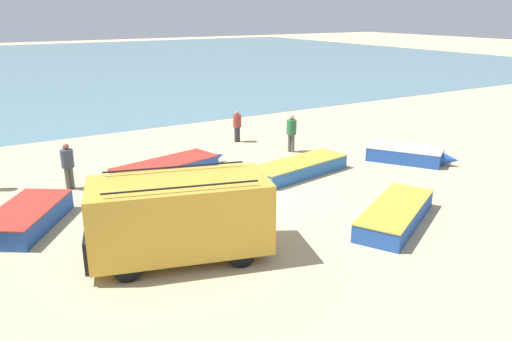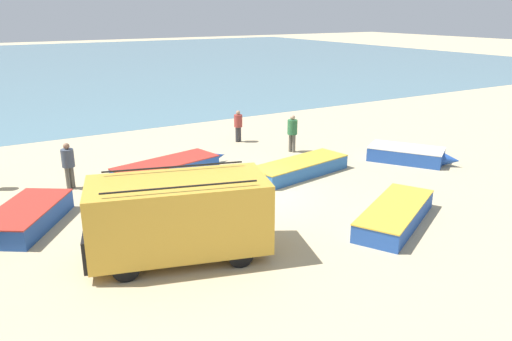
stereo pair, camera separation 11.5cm
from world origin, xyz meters
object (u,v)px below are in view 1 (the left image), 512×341
(parked_van, at_px, (179,215))
(fishing_rowboat_4, at_px, (397,212))
(fishing_rowboat_0, at_px, (28,216))
(fisherman_2, at_px, (67,162))
(fisherman_3, at_px, (237,123))
(fisherman_1, at_px, (291,130))
(fishing_rowboat_2, at_px, (169,168))
(fishing_rowboat_1, at_px, (296,169))
(fishing_rowboat_3, at_px, (408,154))

(parked_van, relative_size, fishing_rowboat_4, 1.06)
(fishing_rowboat_0, xyz_separation_m, fishing_rowboat_4, (10.06, -5.71, -0.03))
(fisherman_2, relative_size, fisherman_3, 1.10)
(fisherman_1, bearing_deg, fishing_rowboat_2, 153.34)
(fisherman_3, bearing_deg, fisherman_1, 28.84)
(fishing_rowboat_1, height_order, fishing_rowboat_3, fishing_rowboat_3)
(fishing_rowboat_1, distance_m, fisherman_1, 3.61)
(fishing_rowboat_1, xyz_separation_m, fishing_rowboat_2, (-4.37, 2.74, 0.01))
(fishing_rowboat_0, xyz_separation_m, fisherman_2, (1.82, 2.82, 0.73))
(fisherman_1, xyz_separation_m, fisherman_2, (-10.05, 0.10, -0.01))
(fishing_rowboat_1, height_order, fishing_rowboat_4, fishing_rowboat_4)
(fisherman_1, bearing_deg, fishing_rowboat_4, -131.19)
(fishing_rowboat_4, relative_size, fisherman_1, 2.74)
(fishing_rowboat_2, bearing_deg, fisherman_1, -10.37)
(fishing_rowboat_4, xyz_separation_m, fisherman_1, (1.81, 8.42, 0.76))
(fishing_rowboat_0, xyz_separation_m, fisherman_3, (10.61, 5.68, 0.64))
(fishing_rowboat_1, bearing_deg, fishing_rowboat_4, 80.38)
(fisherman_1, distance_m, fisherman_3, 3.23)
(fishing_rowboat_3, bearing_deg, fishing_rowboat_2, -143.67)
(fishing_rowboat_2, xyz_separation_m, fisherman_3, (4.96, 3.23, 0.67))
(fishing_rowboat_0, relative_size, fishing_rowboat_1, 0.75)
(fishing_rowboat_0, bearing_deg, fisherman_3, -28.20)
(fishing_rowboat_3, relative_size, fisherman_1, 2.14)
(fishing_rowboat_4, relative_size, fisherman_3, 3.04)
(parked_van, relative_size, fisherman_2, 2.93)
(fishing_rowboat_1, bearing_deg, fisherman_2, -30.84)
(fishing_rowboat_2, height_order, fishing_rowboat_3, fishing_rowboat_3)
(fishing_rowboat_4, height_order, fisherman_3, fisherman_3)
(parked_van, xyz_separation_m, fisherman_2, (-1.43, 7.18, -0.16))
(fisherman_1, bearing_deg, fishing_rowboat_0, 163.80)
(fishing_rowboat_2, height_order, fisherman_3, fisherman_3)
(fishing_rowboat_4, xyz_separation_m, fisherman_3, (0.55, 11.39, 0.66))
(fishing_rowboat_0, relative_size, fishing_rowboat_2, 0.75)
(fisherman_2, bearing_deg, fishing_rowboat_2, -113.40)
(fisherman_1, xyz_separation_m, fisherman_3, (-1.26, 2.97, -0.10))
(fishing_rowboat_0, relative_size, fishing_rowboat_4, 0.83)
(fisherman_3, bearing_deg, fishing_rowboat_4, 3.07)
(fishing_rowboat_4, bearing_deg, fisherman_3, 59.08)
(fishing_rowboat_2, distance_m, fishing_rowboat_4, 9.28)
(fishing_rowboat_3, bearing_deg, parked_van, -108.60)
(fishing_rowboat_1, bearing_deg, fishing_rowboat_2, -42.20)
(fishing_rowboat_3, bearing_deg, fisherman_1, -170.97)
(fishing_rowboat_4, height_order, fisherman_1, fisherman_1)
(fishing_rowboat_4, bearing_deg, fishing_rowboat_2, 90.27)
(fishing_rowboat_2, xyz_separation_m, fisherman_2, (-3.83, 0.36, 0.76))
(fishing_rowboat_1, xyz_separation_m, fisherman_3, (0.60, 5.97, 0.67))
(fishing_rowboat_2, bearing_deg, fishing_rowboat_3, -33.32)
(fishing_rowboat_1, distance_m, fishing_rowboat_3, 5.49)
(fisherman_3, bearing_deg, fishing_rowboat_0, -56.01)
(fisherman_3, bearing_deg, parked_van, -30.41)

